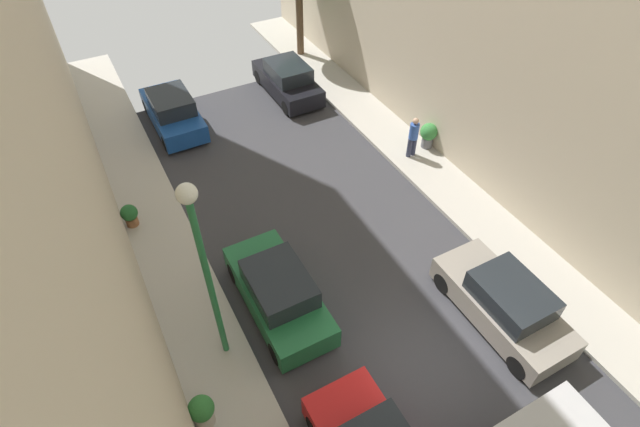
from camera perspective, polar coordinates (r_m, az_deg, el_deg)
ground at (r=14.12m, az=12.23°, el=-16.64°), size 32.00×32.00×0.00m
sidewalk_right at (r=16.70m, az=26.07°, el=-8.02°), size 2.00×44.00×0.15m
parked_car_left_3 at (r=14.25m, az=-4.83°, el=-9.07°), size 1.78×4.20×1.57m
parked_car_left_4 at (r=22.03m, az=-16.70°, el=11.24°), size 1.78×4.20×1.57m
parked_car_right_1 at (r=14.90m, az=20.54°, el=-9.72°), size 1.78×4.20×1.57m
parked_car_right_2 at (r=23.44m, az=-3.78°, el=15.17°), size 1.78×4.20×1.57m
pedestrian at (r=19.41m, az=10.76°, el=8.82°), size 0.40×0.36×1.72m
potted_plant_1 at (r=12.79m, az=-13.51°, el=-21.37°), size 0.63×0.63×1.01m
potted_plant_3 at (r=17.63m, az=-21.19°, el=-0.12°), size 0.56×0.56×0.83m
potted_plant_5 at (r=20.21m, az=12.46°, el=8.99°), size 0.69×0.69×1.05m
lamp_post at (r=11.02m, az=-13.44°, el=-4.85°), size 0.44×0.44×5.91m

